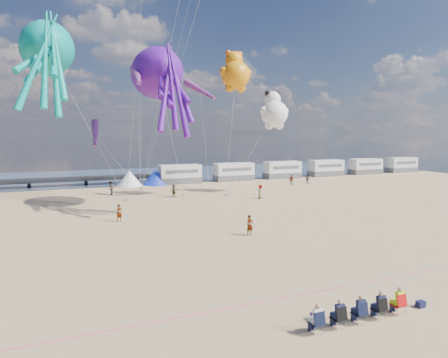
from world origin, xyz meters
TOP-DOWN VIEW (x-y plane):
  - ground at (0.00, 0.00)m, footprint 120.00×120.00m
  - water at (0.00, 55.00)m, footprint 120.00×120.00m
  - motorhome_0 at (6.00, 40.00)m, footprint 6.60×2.50m
  - motorhome_1 at (15.50, 40.00)m, footprint 6.60×2.50m
  - motorhome_2 at (25.00, 40.00)m, footprint 6.60×2.50m
  - motorhome_3 at (34.50, 40.00)m, footprint 6.60×2.50m
  - motorhome_4 at (44.00, 40.00)m, footprint 6.60×2.50m
  - motorhome_5 at (53.50, 40.00)m, footprint 6.60×2.50m
  - tent_white at (-2.00, 40.00)m, footprint 4.00×4.00m
  - tent_blue at (2.00, 40.00)m, footprint 4.00×4.00m
  - spectator_row at (-0.79, -8.47)m, footprint 6.10×0.90m
  - cooler_purple at (-2.28, -7.50)m, footprint 0.40×0.30m
  - cooler_navy at (2.98, -8.38)m, footprint 0.38×0.28m
  - rope_line at (0.00, -5.00)m, footprint 34.00×0.03m
  - standing_person at (1.59, 6.46)m, footprint 0.64×0.47m
  - beachgoer_1 at (-5.83, 32.07)m, footprint 0.75×0.97m
  - beachgoer_3 at (21.29, 31.24)m, footprint 1.15×0.91m
  - beachgoer_4 at (1.31, 27.11)m, footprint 1.00×0.76m
  - beachgoer_5 at (-7.15, 15.56)m, footprint 1.55×0.96m
  - beachgoer_6 at (10.81, 21.88)m, footprint 0.65×0.74m
  - beachgoer_7 at (24.53, 31.53)m, footprint 0.71×0.92m
  - sandbag_a at (-4.76, 26.47)m, footprint 0.50×0.35m
  - sandbag_b at (2.93, 27.87)m, footprint 0.50×0.35m
  - sandbag_c at (7.70, 25.30)m, footprint 0.50×0.35m
  - sandbag_d at (7.12, 29.71)m, footprint 0.50×0.35m
  - sandbag_e at (-2.10, 31.31)m, footprint 0.50×0.35m
  - kite_octopus_teal at (-12.53, 19.05)m, footprint 7.29×10.61m
  - kite_octopus_purple at (-1.74, 22.43)m, footprint 5.98×11.11m
  - kite_panda at (14.90, 25.75)m, footprint 5.66×5.53m
  - kite_teddy_orange at (8.74, 24.78)m, footprint 4.36×4.10m
  - windsock_left at (-4.34, 20.13)m, footprint 1.90×6.52m
  - windsock_mid at (4.18, 25.09)m, footprint 3.13×5.22m
  - windsock_right at (-8.08, 25.65)m, footprint 1.52×5.76m

SIDE VIEW (x-z plane):
  - ground at x=0.00m, z-range 0.00..0.00m
  - water at x=0.00m, z-range 0.02..0.02m
  - rope_line at x=0.00m, z-range 0.00..0.04m
  - sandbag_a at x=-4.76m, z-range 0.00..0.22m
  - sandbag_b at x=2.93m, z-range 0.00..0.22m
  - sandbag_c at x=7.70m, z-range 0.00..0.22m
  - sandbag_d at x=7.12m, z-range 0.00..0.22m
  - sandbag_e at x=-2.10m, z-range 0.00..0.22m
  - cooler_navy at x=2.98m, z-range 0.00..0.30m
  - cooler_purple at x=-2.28m, z-range 0.00..0.32m
  - spectator_row at x=-0.79m, z-range 0.00..1.30m
  - beachgoer_3 at x=21.29m, z-range 0.00..1.56m
  - beachgoer_4 at x=1.31m, z-range 0.00..1.58m
  - beachgoer_5 at x=-7.15m, z-range 0.00..1.60m
  - standing_person at x=1.59m, z-range 0.00..1.62m
  - beachgoer_7 at x=24.53m, z-range 0.00..1.68m
  - beachgoer_6 at x=10.81m, z-range 0.00..1.72m
  - beachgoer_1 at x=-5.83m, z-range 0.00..1.77m
  - tent_white at x=-2.00m, z-range 0.00..2.40m
  - tent_blue at x=2.00m, z-range 0.00..2.40m
  - motorhome_0 at x=6.00m, z-range 0.00..3.00m
  - motorhome_1 at x=15.50m, z-range 0.00..3.00m
  - motorhome_2 at x=25.00m, z-range 0.00..3.00m
  - motorhome_3 at x=34.50m, z-range 0.00..3.00m
  - motorhome_4 at x=44.00m, z-range 0.00..3.00m
  - motorhome_5 at x=53.50m, z-range 0.00..3.00m
  - windsock_right at x=-8.08m, z-range 5.10..10.80m
  - kite_panda at x=14.90m, z-range 7.53..13.68m
  - windsock_mid at x=4.18m, z-range 10.54..15.82m
  - windsock_left at x=-4.34m, z-range 10.57..17.00m
  - kite_octopus_purple at x=-1.74m, z-range 8.46..20.55m
  - kite_teddy_orange at x=8.74m, z-range 12.10..18.22m
  - kite_octopus_teal at x=-12.53m, z-range 10.01..21.18m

